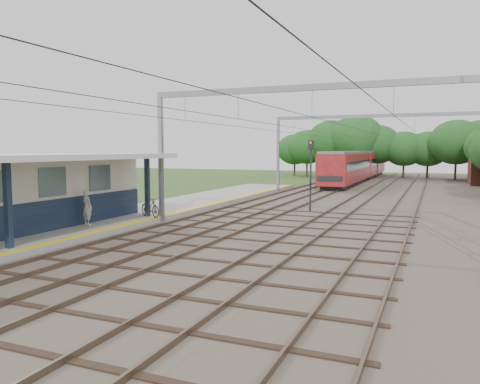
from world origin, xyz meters
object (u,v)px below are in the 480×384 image
Objects in this scene: signal_post at (311,167)px; train at (359,165)px; bicycle at (150,207)px; person at (87,207)px.

train is at bearing 106.98° from signal_post.
signal_post is (6.95, 7.43, 2.02)m from bicycle.
bicycle is at bearing -97.34° from train.
person reaches higher than bicycle.
signal_post reaches higher than person.
train is 32.20m from signal_post.
train is at bearing 18.26° from bicycle.
bicycle is 39.91m from train.
bicycle is at bearing -119.39° from signal_post.
person is 0.95× the size of bicycle.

